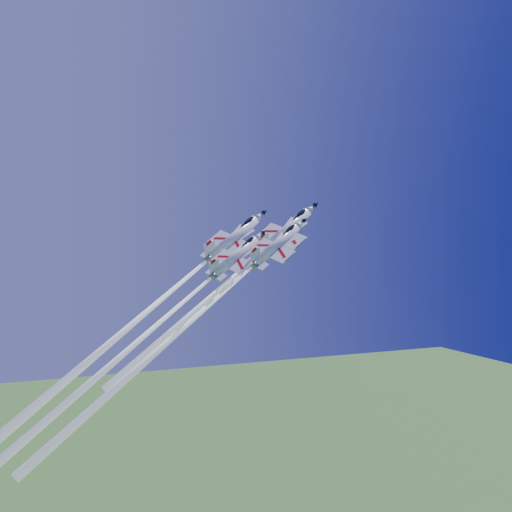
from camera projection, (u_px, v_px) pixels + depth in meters
name	position (u px, v px, depth m)	size (l,w,h in m)	color
jet_lead	(228.00, 283.00, 109.76)	(40.88, 19.02, 38.43)	white
jet_left	(152.00, 308.00, 106.64)	(47.02, 23.34, 44.87)	white
jet_right	(186.00, 325.00, 99.68)	(47.24, 24.32, 45.47)	white
jet_slot	(147.00, 333.00, 98.43)	(44.13, 22.66, 42.45)	white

